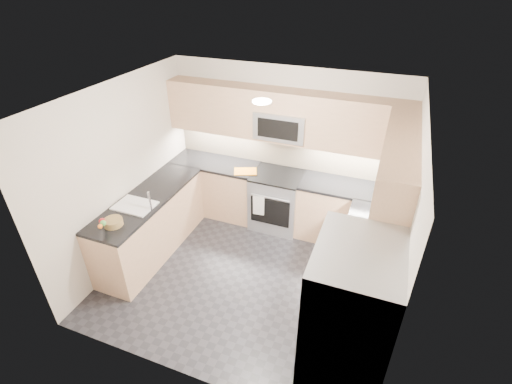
% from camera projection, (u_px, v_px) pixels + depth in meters
% --- Properties ---
extents(floor, '(3.60, 3.20, 0.00)m').
position_uv_depth(floor, '(247.00, 274.00, 5.17)').
color(floor, '#232328').
rests_on(floor, ground).
extents(ceiling, '(3.60, 3.20, 0.02)m').
position_uv_depth(ceiling, '(244.00, 98.00, 3.86)').
color(ceiling, beige).
rests_on(ceiling, wall_back).
extents(wall_back, '(3.60, 0.02, 2.50)m').
position_uv_depth(wall_back, '(285.00, 147.00, 5.78)').
color(wall_back, beige).
rests_on(wall_back, floor).
extents(wall_front, '(3.60, 0.02, 2.50)m').
position_uv_depth(wall_front, '(176.00, 291.00, 3.24)').
color(wall_front, beige).
rests_on(wall_front, floor).
extents(wall_left, '(0.02, 3.20, 2.50)m').
position_uv_depth(wall_left, '(124.00, 174.00, 5.06)').
color(wall_left, beige).
rests_on(wall_left, floor).
extents(wall_right, '(0.02, 3.20, 2.50)m').
position_uv_depth(wall_right, '(401.00, 232.00, 3.96)').
color(wall_right, beige).
rests_on(wall_right, floor).
extents(base_cab_back_left, '(1.42, 0.60, 0.90)m').
position_uv_depth(base_cab_back_left, '(216.00, 188.00, 6.30)').
color(base_cab_back_left, tan).
rests_on(base_cab_back_left, floor).
extents(base_cab_back_right, '(1.42, 0.60, 0.90)m').
position_uv_depth(base_cab_back_right, '(345.00, 214.00, 5.63)').
color(base_cab_back_right, tan).
rests_on(base_cab_back_right, floor).
extents(base_cab_right, '(0.60, 1.70, 0.90)m').
position_uv_depth(base_cab_right, '(363.00, 271.00, 4.59)').
color(base_cab_right, tan).
rests_on(base_cab_right, floor).
extents(base_cab_peninsula, '(0.60, 2.00, 0.90)m').
position_uv_depth(base_cab_peninsula, '(151.00, 225.00, 5.39)').
color(base_cab_peninsula, tan).
rests_on(base_cab_peninsula, floor).
extents(countertop_back_left, '(1.42, 0.63, 0.04)m').
position_uv_depth(countertop_back_left, '(215.00, 163.00, 6.05)').
color(countertop_back_left, black).
rests_on(countertop_back_left, base_cab_back_left).
extents(countertop_back_right, '(1.42, 0.63, 0.04)m').
position_uv_depth(countertop_back_right, '(349.00, 188.00, 5.38)').
color(countertop_back_right, black).
rests_on(countertop_back_right, base_cab_back_right).
extents(countertop_right, '(0.63, 1.70, 0.04)m').
position_uv_depth(countertop_right, '(369.00, 241.00, 4.34)').
color(countertop_right, black).
rests_on(countertop_right, base_cab_right).
extents(countertop_peninsula, '(0.63, 2.00, 0.04)m').
position_uv_depth(countertop_peninsula, '(146.00, 198.00, 5.14)').
color(countertop_peninsula, black).
rests_on(countertop_peninsula, base_cab_peninsula).
extents(upper_cab_back, '(3.60, 0.35, 0.75)m').
position_uv_depth(upper_cab_back, '(283.00, 116.00, 5.34)').
color(upper_cab_back, tan).
rests_on(upper_cab_back, wall_back).
extents(upper_cab_right, '(0.35, 1.95, 0.75)m').
position_uv_depth(upper_cab_right, '(396.00, 170.00, 3.93)').
color(upper_cab_right, tan).
rests_on(upper_cab_right, wall_right).
extents(backsplash_back, '(3.60, 0.01, 0.51)m').
position_uv_depth(backsplash_back, '(284.00, 151.00, 5.81)').
color(backsplash_back, '#C7B090').
rests_on(backsplash_back, wall_back).
extents(backsplash_right, '(0.01, 2.30, 0.51)m').
position_uv_depth(backsplash_right, '(402.00, 213.00, 4.35)').
color(backsplash_right, '#C7B090').
rests_on(backsplash_right, wall_right).
extents(gas_range, '(0.76, 0.65, 0.91)m').
position_uv_depth(gas_range, '(277.00, 201.00, 5.94)').
color(gas_range, '#A2A3A9').
rests_on(gas_range, floor).
extents(range_cooktop, '(0.76, 0.65, 0.03)m').
position_uv_depth(range_cooktop, '(278.00, 176.00, 5.70)').
color(range_cooktop, black).
rests_on(range_cooktop, gas_range).
extents(oven_door_glass, '(0.62, 0.02, 0.45)m').
position_uv_depth(oven_door_glass, '(270.00, 212.00, 5.68)').
color(oven_door_glass, black).
rests_on(oven_door_glass, gas_range).
extents(oven_handle, '(0.60, 0.02, 0.02)m').
position_uv_depth(oven_handle, '(270.00, 198.00, 5.52)').
color(oven_handle, '#B2B5BA').
rests_on(oven_handle, gas_range).
extents(microwave, '(0.76, 0.40, 0.40)m').
position_uv_depth(microwave, '(282.00, 125.00, 5.39)').
color(microwave, '#9C9EA3').
rests_on(microwave, upper_cab_back).
extents(microwave_door, '(0.60, 0.01, 0.28)m').
position_uv_depth(microwave_door, '(277.00, 130.00, 5.22)').
color(microwave_door, black).
rests_on(microwave_door, microwave).
extents(refrigerator, '(0.70, 0.90, 1.80)m').
position_uv_depth(refrigerator, '(346.00, 327.00, 3.34)').
color(refrigerator, '#A3A7AB').
rests_on(refrigerator, floor).
extents(fridge_handle_left, '(0.02, 0.02, 1.20)m').
position_uv_depth(fridge_handle_left, '(302.00, 327.00, 3.28)').
color(fridge_handle_left, '#B2B5BA').
rests_on(fridge_handle_left, refrigerator).
extents(fridge_handle_right, '(0.02, 0.02, 1.20)m').
position_uv_depth(fridge_handle_right, '(311.00, 298.00, 3.57)').
color(fridge_handle_right, '#B2B5BA').
rests_on(fridge_handle_right, refrigerator).
extents(sink_basin, '(0.52, 0.38, 0.16)m').
position_uv_depth(sink_basin, '(136.00, 210.00, 4.97)').
color(sink_basin, white).
rests_on(sink_basin, base_cab_peninsula).
extents(faucet, '(0.03, 0.03, 0.28)m').
position_uv_depth(faucet, '(150.00, 201.00, 4.78)').
color(faucet, silver).
rests_on(faucet, countertop_peninsula).
extents(utensil_bowl, '(0.41, 0.41, 0.18)m').
position_uv_depth(utensil_bowl, '(392.00, 191.00, 5.10)').
color(utensil_bowl, '#6DB94F').
rests_on(utensil_bowl, countertop_back_right).
extents(cutting_board, '(0.41, 0.36, 0.01)m').
position_uv_depth(cutting_board, '(245.00, 171.00, 5.75)').
color(cutting_board, orange).
rests_on(cutting_board, countertop_back_left).
extents(fruit_basket, '(0.25, 0.25, 0.08)m').
position_uv_depth(fruit_basket, '(113.00, 222.00, 4.56)').
color(fruit_basket, olive).
rests_on(fruit_basket, countertop_peninsula).
extents(fruit_apple, '(0.08, 0.08, 0.08)m').
position_uv_depth(fruit_apple, '(102.00, 221.00, 4.45)').
color(fruit_apple, '#A91318').
rests_on(fruit_apple, fruit_basket).
extents(fruit_pear, '(0.07, 0.07, 0.07)m').
position_uv_depth(fruit_pear, '(103.00, 223.00, 4.42)').
color(fruit_pear, '#4B9D43').
rests_on(fruit_pear, fruit_basket).
extents(dish_towel_check, '(0.17, 0.03, 0.33)m').
position_uv_depth(dish_towel_check, '(259.00, 206.00, 5.65)').
color(dish_towel_check, white).
rests_on(dish_towel_check, oven_handle).
extents(fruit_orange, '(0.06, 0.06, 0.06)m').
position_uv_depth(fruit_orange, '(100.00, 226.00, 4.37)').
color(fruit_orange, orange).
rests_on(fruit_orange, fruit_basket).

